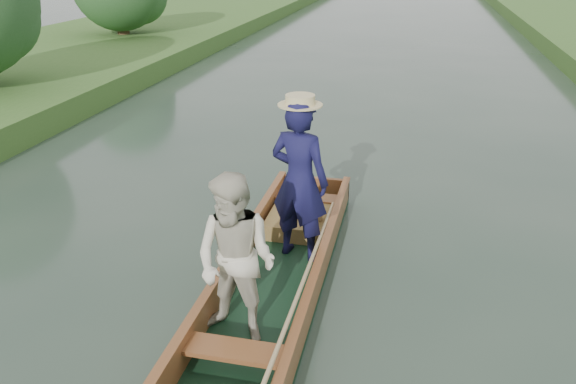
# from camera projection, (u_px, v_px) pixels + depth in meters

# --- Properties ---
(ground) EXTENTS (120.00, 120.00, 0.00)m
(ground) POSITION_uv_depth(u_px,v_px,m) (277.00, 284.00, 6.71)
(ground) COLOR #283D30
(ground) RESTS_ON ground
(trees_far) EXTENTS (23.06, 15.67, 4.46)m
(trees_far) POSITION_uv_depth(u_px,v_px,m) (392.00, 5.00, 13.47)
(trees_far) COLOR #47331E
(trees_far) RESTS_ON ground
(punt) EXTENTS (1.18, 5.00, 2.14)m
(punt) POSITION_uv_depth(u_px,v_px,m) (273.00, 237.00, 6.30)
(punt) COLOR black
(punt) RESTS_ON ground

